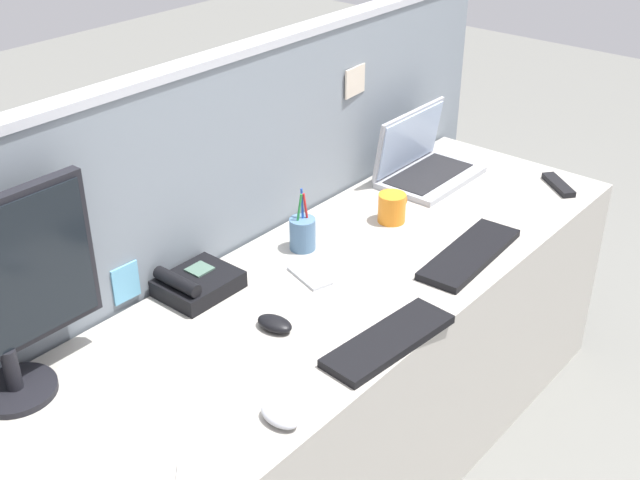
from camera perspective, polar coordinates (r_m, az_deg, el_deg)
The scene contains 13 objects.
ground_plane at distance 2.68m, azimuth 0.85°, elevation -15.79°, with size 10.00×10.00×0.00m, color slate.
desk at distance 2.45m, azimuth 0.91°, elevation -10.01°, with size 2.22×0.68×0.70m, color #ADA89E.
cubicle_divider at distance 2.49m, azimuth -5.85°, elevation -1.14°, with size 2.44×0.08×1.28m.
laptop at distance 2.85m, azimuth 7.16°, elevation 5.51°, with size 0.37×0.24×0.24m.
desk_phone at distance 2.21m, azimuth -8.67°, elevation -3.03°, with size 0.20×0.17×0.08m.
keyboard_main at distance 2.40m, azimuth 10.47°, elevation -0.97°, with size 0.41×0.13×0.02m, color black.
keyboard_spare at distance 2.01m, azimuth 4.85°, elevation -7.04°, with size 0.38×0.12×0.02m, color black.
computer_mouse_right_hand at distance 2.06m, azimuth -3.20°, elevation -5.88°, with size 0.06×0.10×0.03m, color black.
computer_mouse_left_hand at distance 1.79m, azimuth -2.84°, elevation -12.22°, with size 0.06×0.10×0.03m, color #B2B5BC.
pen_cup at distance 2.39m, azimuth -1.23°, elevation 0.48°, with size 0.08×0.08×0.19m.
cell_phone_silver_slab at distance 2.27m, azimuth -0.73°, elevation -2.52°, with size 0.06×0.14×0.01m, color #B7BAC1.
tv_remote at distance 2.89m, azimuth 16.39°, elevation 3.74°, with size 0.04×0.17×0.02m, color black.
coffee_mug at distance 2.55m, azimuth 5.09°, elevation 2.28°, with size 0.12×0.09×0.09m.
Camera 1 is at (-1.48, -1.18, 1.90)m, focal length 45.59 mm.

